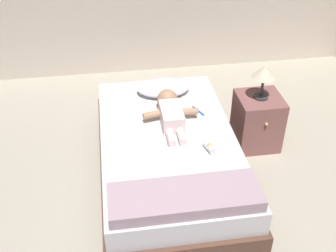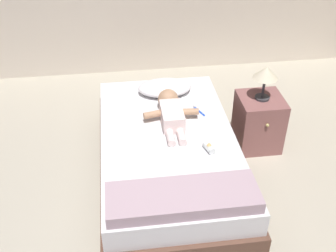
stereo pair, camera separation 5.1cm
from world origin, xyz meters
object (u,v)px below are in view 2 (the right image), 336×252
(pillow, at_px, (165,88))
(lamp, at_px, (266,74))
(baby_bottle, at_px, (209,147))
(baby, at_px, (171,111))
(toothbrush, at_px, (199,111))
(nightstand, at_px, (258,122))
(bed, at_px, (168,157))

(pillow, relative_size, lamp, 1.56)
(lamp, bearing_deg, baby_bottle, -136.21)
(baby, bearing_deg, toothbrush, 17.35)
(nightstand, bearing_deg, lamp, 90.00)
(nightstand, distance_m, baby_bottle, 0.87)
(bed, height_order, nightstand, nightstand)
(pillow, bearing_deg, baby_bottle, -75.80)
(lamp, bearing_deg, toothbrush, -177.11)
(baby, bearing_deg, bed, -102.99)
(baby, relative_size, toothbrush, 4.03)
(bed, distance_m, baby_bottle, 0.45)
(pillow, distance_m, toothbrush, 0.44)
(pillow, xyz_separation_m, baby_bottle, (0.23, -0.91, -0.03))
(toothbrush, bearing_deg, bed, -134.12)
(bed, distance_m, nightstand, 0.97)
(lamp, bearing_deg, pillow, 158.75)
(baby, height_order, nightstand, baby)
(bed, bearing_deg, pillow, 85.05)
(pillow, bearing_deg, baby, -90.33)
(bed, height_order, baby, baby)
(nightstand, xyz_separation_m, lamp, (0.00, 0.00, 0.50))
(bed, relative_size, pillow, 3.98)
(pillow, xyz_separation_m, lamp, (0.84, -0.33, 0.26))
(pillow, height_order, toothbrush, pillow)
(baby, height_order, baby_bottle, baby)
(bed, relative_size, toothbrush, 12.14)
(pillow, relative_size, nightstand, 0.97)
(baby_bottle, bearing_deg, lamp, 43.79)
(toothbrush, xyz_separation_m, lamp, (0.58, 0.03, 0.30))
(bed, distance_m, lamp, 1.11)
(toothbrush, height_order, lamp, lamp)
(baby, xyz_separation_m, nightstand, (0.84, 0.11, -0.26))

